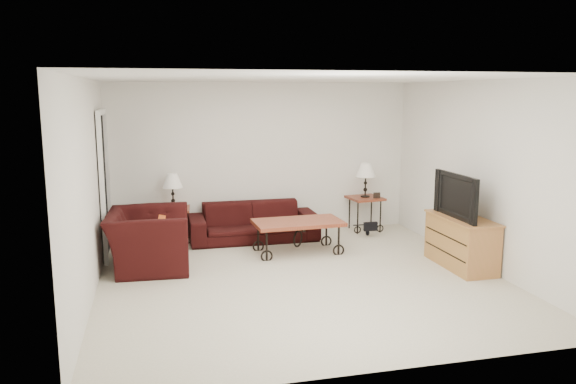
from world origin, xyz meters
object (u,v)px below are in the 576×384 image
(coffee_table, at_px, (298,237))
(television, at_px, (462,196))
(side_table_right, at_px, (365,214))
(armchair, at_px, (148,240))
(sofa, at_px, (253,222))
(lamp_right, at_px, (366,180))
(tv_stand, at_px, (461,242))
(side_table_left, at_px, (174,225))
(lamp_left, at_px, (173,191))
(backpack, at_px, (368,222))

(coffee_table, relative_size, television, 1.25)
(side_table_right, distance_m, armchair, 3.82)
(sofa, bearing_deg, coffee_table, -59.69)
(lamp_right, relative_size, tv_stand, 0.51)
(side_table_left, distance_m, coffee_table, 2.04)
(lamp_left, xyz_separation_m, armchair, (-0.38, -1.28, -0.43))
(sofa, bearing_deg, television, -39.83)
(coffee_table, bearing_deg, television, -31.17)
(lamp_left, height_order, coffee_table, lamp_left)
(sofa, xyz_separation_m, television, (2.46, -2.05, 0.69))
(side_table_left, distance_m, lamp_right, 3.26)
(side_table_right, relative_size, coffee_table, 0.45)
(side_table_left, xyz_separation_m, television, (3.70, -2.23, 0.71))
(side_table_right, xyz_separation_m, armchair, (-3.59, -1.28, 0.10))
(lamp_right, height_order, coffee_table, lamp_right)
(sofa, xyz_separation_m, coffee_table, (0.51, -0.87, -0.06))
(armchair, bearing_deg, sofa, -52.55)
(side_table_right, bearing_deg, sofa, -174.78)
(sofa, distance_m, lamp_right, 2.06)
(coffee_table, height_order, television, television)
(side_table_right, bearing_deg, coffee_table, -144.18)
(backpack, bearing_deg, television, -75.50)
(backpack, bearing_deg, side_table_right, 74.32)
(lamp_right, relative_size, backpack, 1.30)
(sofa, bearing_deg, backpack, -5.43)
(side_table_left, bearing_deg, lamp_right, 0.00)
(backpack, bearing_deg, coffee_table, -155.82)
(sofa, relative_size, coffee_table, 1.58)
(sofa, height_order, tv_stand, tv_stand)
(lamp_left, distance_m, tv_stand, 4.37)
(side_table_right, bearing_deg, backpack, -103.10)
(sofa, distance_m, tv_stand, 3.22)
(lamp_left, relative_size, armchair, 0.46)
(coffee_table, xyz_separation_m, backpack, (1.37, 0.69, -0.02))
(television, bearing_deg, lamp_right, -167.57)
(coffee_table, height_order, backpack, coffee_table)
(side_table_left, bearing_deg, coffee_table, -31.02)
(lamp_left, relative_size, coffee_table, 0.42)
(side_table_left, relative_size, side_table_right, 0.94)
(tv_stand, bearing_deg, television, 180.00)
(armchair, bearing_deg, lamp_left, -13.38)
(lamp_left, bearing_deg, lamp_right, 0.00)
(sofa, distance_m, television, 3.28)
(coffee_table, bearing_deg, side_table_left, 148.98)
(sofa, bearing_deg, armchair, -145.84)
(lamp_left, height_order, tv_stand, lamp_left)
(side_table_left, height_order, television, television)
(lamp_right, xyz_separation_m, armchair, (-3.59, -1.28, -0.48))
(lamp_right, height_order, armchair, lamp_right)
(lamp_left, relative_size, backpack, 1.22)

